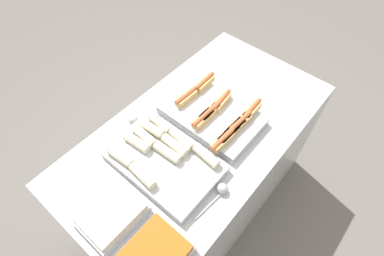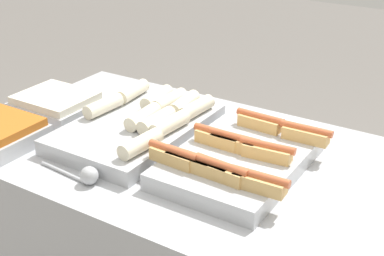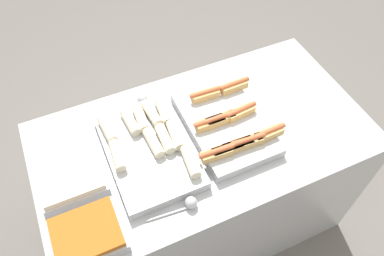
{
  "view_description": "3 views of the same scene",
  "coord_description": "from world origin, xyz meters",
  "px_view_note": "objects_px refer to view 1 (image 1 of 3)",
  "views": [
    {
      "loc": [
        -0.72,
        -0.57,
        2.11
      ],
      "look_at": [
        -0.06,
        0.0,
        0.94
      ],
      "focal_mm": 28.0,
      "sensor_mm": 36.0,
      "label": 1
    },
    {
      "loc": [
        0.69,
        -1.19,
        1.61
      ],
      "look_at": [
        -0.06,
        0.0,
        0.94
      ],
      "focal_mm": 50.0,
      "sensor_mm": 36.0,
      "label": 2
    },
    {
      "loc": [
        -0.46,
        -0.9,
        2.21
      ],
      "look_at": [
        -0.06,
        0.0,
        0.94
      ],
      "focal_mm": 35.0,
      "sensor_mm": 36.0,
      "label": 3
    }
  ],
  "objects_px": {
    "serving_spoon_far": "(131,122)",
    "tray_hotdogs": "(214,115)",
    "serving_spoon_near": "(221,191)",
    "tray_side_back": "(111,214)",
    "tray_wraps": "(163,157)",
    "tray_side_front": "(154,255)"
  },
  "relations": [
    {
      "from": "serving_spoon_far",
      "to": "tray_side_back",
      "type": "bearing_deg",
      "value": -142.16
    },
    {
      "from": "tray_hotdogs",
      "to": "serving_spoon_near",
      "type": "bearing_deg",
      "value": -137.78
    },
    {
      "from": "tray_side_back",
      "to": "tray_wraps",
      "type": "bearing_deg",
      "value": 4.61
    },
    {
      "from": "tray_side_front",
      "to": "tray_side_back",
      "type": "bearing_deg",
      "value": 90.0
    },
    {
      "from": "serving_spoon_near",
      "to": "tray_side_back",
      "type": "bearing_deg",
      "value": 144.02
    },
    {
      "from": "tray_hotdogs",
      "to": "tray_side_front",
      "type": "height_order",
      "value": "tray_hotdogs"
    },
    {
      "from": "serving_spoon_far",
      "to": "tray_hotdogs",
      "type": "bearing_deg",
      "value": -45.09
    },
    {
      "from": "tray_side_front",
      "to": "tray_side_back",
      "type": "height_order",
      "value": "same"
    },
    {
      "from": "serving_spoon_near",
      "to": "serving_spoon_far",
      "type": "bearing_deg",
      "value": 89.38
    },
    {
      "from": "tray_side_front",
      "to": "serving_spoon_far",
      "type": "height_order",
      "value": "tray_side_front"
    },
    {
      "from": "tray_wraps",
      "to": "serving_spoon_near",
      "type": "height_order",
      "value": "tray_wraps"
    },
    {
      "from": "tray_wraps",
      "to": "serving_spoon_near",
      "type": "distance_m",
      "value": 0.32
    },
    {
      "from": "tray_wraps",
      "to": "serving_spoon_far",
      "type": "xyz_separation_m",
      "value": [
        0.05,
        0.28,
        -0.01
      ]
    },
    {
      "from": "tray_hotdogs",
      "to": "serving_spoon_near",
      "type": "height_order",
      "value": "tray_hotdogs"
    },
    {
      "from": "tray_hotdogs",
      "to": "serving_spoon_far",
      "type": "height_order",
      "value": "tray_hotdogs"
    },
    {
      "from": "serving_spoon_far",
      "to": "tray_side_front",
      "type": "bearing_deg",
      "value": -125.27
    },
    {
      "from": "tray_side_back",
      "to": "serving_spoon_near",
      "type": "distance_m",
      "value": 0.48
    },
    {
      "from": "tray_hotdogs",
      "to": "serving_spoon_near",
      "type": "distance_m",
      "value": 0.42
    },
    {
      "from": "tray_hotdogs",
      "to": "tray_wraps",
      "type": "relative_size",
      "value": 0.96
    },
    {
      "from": "tray_hotdogs",
      "to": "tray_wraps",
      "type": "distance_m",
      "value": 0.36
    },
    {
      "from": "tray_wraps",
      "to": "serving_spoon_far",
      "type": "distance_m",
      "value": 0.29
    },
    {
      "from": "tray_side_front",
      "to": "serving_spoon_far",
      "type": "bearing_deg",
      "value": 54.73
    }
  ]
}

